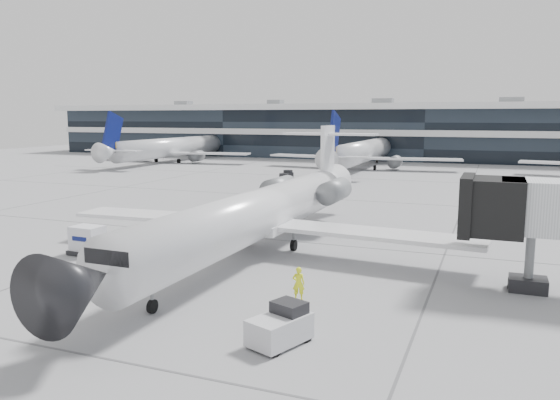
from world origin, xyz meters
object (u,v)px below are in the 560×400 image
at_px(ramp_worker, 299,283).
at_px(baggage_tug, 281,326).
at_px(cargo_uld, 88,240).
at_px(regional_jet, 262,211).

bearing_deg(ramp_worker, baggage_tug, 85.81).
distance_m(ramp_worker, cargo_uld, 15.63).
bearing_deg(baggage_tug, regional_jet, 137.50).
xyz_separation_m(regional_jet, ramp_worker, (5.22, -7.65, -1.89)).
distance_m(regional_jet, cargo_uld, 11.13).
bearing_deg(ramp_worker, cargo_uld, -28.43).
relative_size(regional_jet, cargo_uld, 15.29).
height_order(regional_jet, cargo_uld, regional_jet).
height_order(regional_jet, baggage_tug, regional_jet).
distance_m(regional_jet, ramp_worker, 9.45).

